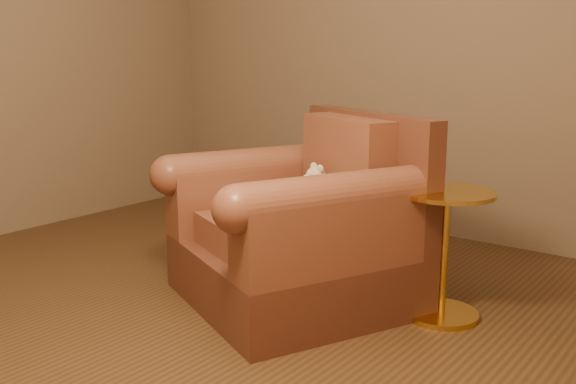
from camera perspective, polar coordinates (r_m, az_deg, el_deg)
The scene contains 5 objects.
floor at distance 3.33m, azimuth -8.74°, elevation -10.01°, with size 4.00×4.00×0.00m, color #4D321A.
armchair at distance 3.28m, azimuth 1.28°, elevation -3.41°, with size 1.38×1.35×0.95m.
teddy_bear at distance 3.33m, azimuth 2.15°, elevation -0.00°, with size 0.18×0.21×0.25m.
guidebook at distance 3.13m, azimuth -2.87°, elevation -2.20°, with size 0.51×0.41×0.04m.
side_table at distance 3.15m, azimuth 13.75°, elevation -5.04°, with size 0.45×0.45×0.63m.
Camera 1 is at (2.24, -2.12, 1.26)m, focal length 40.00 mm.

